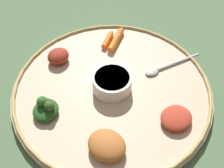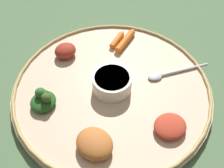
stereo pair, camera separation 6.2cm
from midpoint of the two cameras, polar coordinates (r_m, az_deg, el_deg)
ground_plane at (r=0.65m, az=2.75°, el=-2.02°), size 2.40×2.40×0.00m
platter at (r=0.64m, az=2.78°, el=-1.54°), size 0.45×0.45×0.02m
platter_rim at (r=0.63m, az=2.82°, el=-0.87°), size 0.45×0.45×0.01m
center_bowl at (r=0.62m, az=2.88°, el=0.19°), size 0.09×0.09×0.04m
spoon at (r=0.68m, az=14.18°, el=1.98°), size 0.13×0.11×0.01m
greens_pile at (r=0.60m, az=-11.19°, el=-3.37°), size 0.07×0.07×0.04m
carrot_near_spoon at (r=0.74m, az=5.36°, el=8.97°), size 0.10×0.02×0.02m
carrot_outer at (r=0.74m, az=3.65°, el=9.15°), size 0.07×0.02×0.02m
mound_beet at (r=0.70m, az=-7.11°, el=6.70°), size 0.07×0.06×0.03m
mound_chickpea at (r=0.54m, az=-0.26°, el=-12.41°), size 0.08×0.09×0.03m
mound_berbere_red at (r=0.58m, az=14.96°, el=-8.63°), size 0.09×0.09×0.02m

